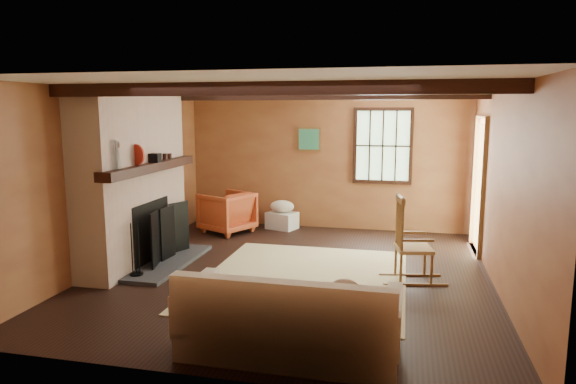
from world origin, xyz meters
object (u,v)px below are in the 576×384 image
(laundry_basket, at_px, (282,220))
(armchair, at_px, (227,212))
(fireplace, at_px, (135,185))
(rocking_chair, at_px, (411,245))
(sofa, at_px, (290,325))

(laundry_basket, height_order, armchair, armchair)
(fireplace, distance_m, rocking_chair, 3.78)
(laundry_basket, bearing_deg, fireplace, -121.22)
(rocking_chair, height_order, armchair, rocking_chair)
(sofa, bearing_deg, fireplace, 141.03)
(rocking_chair, relative_size, sofa, 0.57)
(laundry_basket, xyz_separation_m, armchair, (-0.87, -0.48, 0.21))
(fireplace, bearing_deg, laundry_basket, 58.78)
(fireplace, relative_size, armchair, 3.04)
(rocking_chair, bearing_deg, laundry_basket, 31.81)
(armchair, bearing_deg, fireplace, 9.00)
(fireplace, distance_m, armchair, 2.20)
(sofa, bearing_deg, laundry_basket, 104.95)
(rocking_chair, height_order, sofa, rocking_chair)
(sofa, relative_size, laundry_basket, 3.81)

